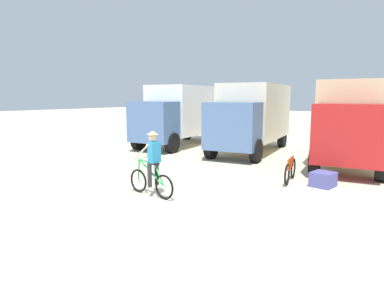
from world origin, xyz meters
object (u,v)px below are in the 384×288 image
object	(u,v)px
box_truck_avon_van	(182,112)
box_truck_tan_camper	(352,118)
cyclist_orange_shirt	(152,166)
supply_crate	(323,179)
box_truck_cream_rv	(252,114)
bicycle_spare	(290,170)

from	to	relation	value
box_truck_avon_van	box_truck_tan_camper	distance (m)	8.94
cyclist_orange_shirt	supply_crate	bearing A→B (deg)	44.93
box_truck_cream_rv	supply_crate	xyz separation A→B (m)	(4.57, -4.98, -1.65)
box_truck_tan_camper	box_truck_cream_rv	bearing A→B (deg)	172.07
box_truck_cream_rv	box_truck_tan_camper	bearing A→B (deg)	-7.93
box_truck_cream_rv	bicycle_spare	size ratio (longest dim) A/B	4.05
box_truck_cream_rv	bicycle_spare	distance (m)	6.25
box_truck_avon_van	box_truck_tan_camper	xyz separation A→B (m)	(8.92, -0.65, 0.00)
box_truck_avon_van	supply_crate	distance (m)	10.29
box_truck_tan_camper	cyclist_orange_shirt	distance (m)	8.90
box_truck_avon_van	bicycle_spare	distance (m)	9.37
bicycle_spare	supply_crate	bearing A→B (deg)	-2.21
box_truck_avon_van	box_truck_cream_rv	world-z (taller)	same
box_truck_tan_camper	box_truck_avon_van	bearing A→B (deg)	175.80
box_truck_cream_rv	box_truck_avon_van	bearing A→B (deg)	179.88
box_truck_avon_van	box_truck_tan_camper	size ratio (longest dim) A/B	0.99
box_truck_cream_rv	cyclist_orange_shirt	size ratio (longest dim) A/B	3.83
cyclist_orange_shirt	box_truck_tan_camper	bearing A→B (deg)	64.88
box_truck_cream_rv	cyclist_orange_shirt	bearing A→B (deg)	-84.17
box_truck_cream_rv	bicycle_spare	world-z (taller)	box_truck_cream_rv
box_truck_tan_camper	supply_crate	size ratio (longest dim) A/B	10.39
bicycle_spare	supply_crate	xyz separation A→B (m)	(1.03, -0.04, -0.17)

